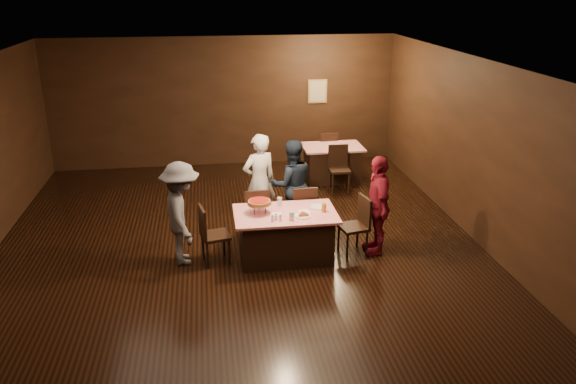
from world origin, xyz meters
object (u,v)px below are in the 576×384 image
object	(u,v)px
chair_far_left	(256,213)
chair_back_far	(326,151)
chair_end_left	(215,234)
diner_white_jacket	(259,181)
chair_back_near	(339,169)
glass_back	(280,202)
diner_grey_knit	(182,214)
chair_far_right	(302,210)
chair_end_right	(353,226)
back_table	(332,163)
plate_empty	(318,207)
diner_navy_hoodie	(292,184)
diner_red_shirt	(378,205)
glass_amber	(324,208)
main_table	(285,235)
pizza_stand	(259,202)
glass_front_left	(291,216)

from	to	relation	value
chair_far_left	chair_back_far	distance (m)	3.93
chair_end_left	diner_white_jacket	distance (m)	1.55
chair_back_near	chair_back_far	distance (m)	1.30
chair_far_left	glass_back	size ratio (longest dim) A/B	6.79
chair_far_left	diner_grey_knit	xyz separation A→B (m)	(-1.20, -0.66, 0.34)
chair_far_right	chair_end_right	xyz separation A→B (m)	(0.70, -0.75, 0.00)
glass_back	back_table	bearing A→B (deg)	63.83
plate_empty	chair_back_far	bearing A→B (deg)	75.98
diner_navy_hoodie	plate_empty	size ratio (longest dim) A/B	6.45
chair_end_left	diner_red_shirt	world-z (taller)	diner_red_shirt
glass_amber	back_table	bearing A→B (deg)	75.23
main_table	chair_far_right	distance (m)	0.85
chair_back_near	diner_red_shirt	size ratio (longest dim) A/B	0.58
chair_far_right	diner_grey_knit	bearing A→B (deg)	13.79
main_table	diner_white_jacket	size ratio (longest dim) A/B	0.93
diner_grey_knit	plate_empty	world-z (taller)	diner_grey_knit
main_table	diner_red_shirt	bearing A→B (deg)	-0.04
pizza_stand	diner_navy_hoodie	bearing A→B (deg)	58.74
chair_far_right	glass_amber	size ratio (longest dim) A/B	6.79
chair_back_near	diner_navy_hoodie	size ratio (longest dim) A/B	0.59
diner_red_shirt	pizza_stand	xyz separation A→B (m)	(-1.88, 0.05, 0.14)
chair_end_left	pizza_stand	world-z (taller)	pizza_stand
diner_grey_knit	chair_back_far	bearing A→B (deg)	-46.62
plate_empty	glass_amber	distance (m)	0.22
chair_end_left	plate_empty	size ratio (longest dim) A/B	3.80
chair_far_left	glass_back	xyz separation A→B (m)	(0.35, -0.45, 0.37)
main_table	pizza_stand	bearing A→B (deg)	172.87
main_table	pizza_stand	xyz separation A→B (m)	(-0.40, 0.05, 0.57)
chair_end_left	glass_back	world-z (taller)	chair_end_left
back_table	chair_back_near	world-z (taller)	chair_back_near
glass_front_left	glass_amber	xyz separation A→B (m)	(0.55, 0.25, 0.00)
chair_end_left	chair_back_far	xyz separation A→B (m)	(2.65, 4.16, 0.00)
plate_empty	back_table	bearing A→B (deg)	73.63
chair_back_far	chair_end_right	bearing A→B (deg)	79.54
chair_end_left	main_table	bearing A→B (deg)	-101.67
diner_grey_knit	glass_back	size ratio (longest dim) A/B	11.67
chair_far_left	plate_empty	size ratio (longest dim) A/B	3.80
back_table	chair_far_right	world-z (taller)	chair_far_right
chair_far_left	main_table	bearing A→B (deg)	113.21
diner_white_jacket	glass_back	distance (m)	0.98
diner_white_jacket	diner_red_shirt	xyz separation A→B (m)	(1.77, -1.26, -0.04)
chair_end_right	diner_navy_hoodie	bearing A→B (deg)	-155.94
chair_end_right	glass_back	bearing A→B (deg)	-115.77
chair_far_left	chair_back_near	world-z (taller)	same
chair_back_near	chair_end_right	bearing A→B (deg)	-97.03
diner_navy_hoodie	diner_red_shirt	distance (m)	1.68
glass_back	diner_white_jacket	bearing A→B (deg)	103.64
back_table	diner_navy_hoodie	distance (m)	2.74
back_table	chair_end_left	xyz separation A→B (m)	(-2.65, -3.56, 0.09)
chair_back_far	glass_front_left	xyz separation A→B (m)	(-1.50, -4.46, 0.37)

